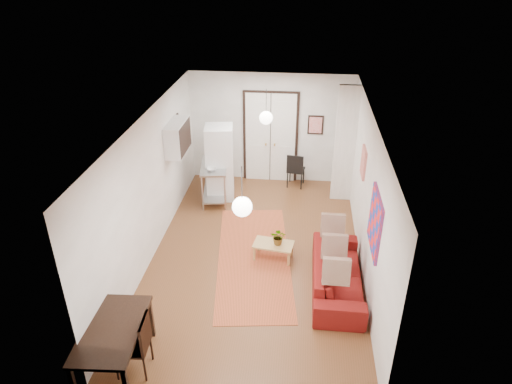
# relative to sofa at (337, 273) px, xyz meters

# --- Properties ---
(floor) EXTENTS (7.00, 7.00, 0.00)m
(floor) POSITION_rel_sofa_xyz_m (-1.59, 0.94, -0.33)
(floor) COLOR brown
(floor) RESTS_ON ground
(ceiling) EXTENTS (4.20, 7.00, 0.02)m
(ceiling) POSITION_rel_sofa_xyz_m (-1.59, 0.94, 2.57)
(ceiling) COLOR silver
(ceiling) RESTS_ON wall_back
(wall_back) EXTENTS (4.20, 0.02, 2.90)m
(wall_back) POSITION_rel_sofa_xyz_m (-1.59, 4.44, 1.12)
(wall_back) COLOR white
(wall_back) RESTS_ON floor
(wall_front) EXTENTS (4.20, 0.02, 2.90)m
(wall_front) POSITION_rel_sofa_xyz_m (-1.59, -2.56, 1.12)
(wall_front) COLOR white
(wall_front) RESTS_ON floor
(wall_left) EXTENTS (0.02, 7.00, 2.90)m
(wall_left) POSITION_rel_sofa_xyz_m (-3.69, 0.94, 1.12)
(wall_left) COLOR white
(wall_left) RESTS_ON floor
(wall_right) EXTENTS (0.02, 7.00, 2.90)m
(wall_right) POSITION_rel_sofa_xyz_m (0.51, 0.94, 1.12)
(wall_right) COLOR white
(wall_right) RESTS_ON floor
(double_doors) EXTENTS (1.44, 0.06, 2.50)m
(double_doors) POSITION_rel_sofa_xyz_m (-1.59, 4.40, 0.87)
(double_doors) COLOR white
(double_doors) RESTS_ON wall_back
(stub_partition) EXTENTS (0.50, 0.10, 2.90)m
(stub_partition) POSITION_rel_sofa_xyz_m (0.26, 3.49, 1.12)
(stub_partition) COLOR white
(stub_partition) RESTS_ON floor
(wall_cabinet) EXTENTS (0.35, 1.00, 0.70)m
(wall_cabinet) POSITION_rel_sofa_xyz_m (-3.51, 2.44, 1.57)
(wall_cabinet) COLOR white
(wall_cabinet) RESTS_ON wall_left
(painting_popart) EXTENTS (0.05, 1.00, 1.00)m
(painting_popart) POSITION_rel_sofa_xyz_m (0.48, -0.31, 1.32)
(painting_popart) COLOR red
(painting_popart) RESTS_ON wall_right
(painting_abstract) EXTENTS (0.05, 0.50, 0.60)m
(painting_abstract) POSITION_rel_sofa_xyz_m (0.48, 1.74, 1.47)
(painting_abstract) COLOR beige
(painting_abstract) RESTS_ON wall_right
(poster_back) EXTENTS (0.40, 0.03, 0.50)m
(poster_back) POSITION_rel_sofa_xyz_m (-0.44, 4.41, 1.27)
(poster_back) COLOR red
(poster_back) RESTS_ON wall_back
(print_left) EXTENTS (0.03, 0.44, 0.54)m
(print_left) POSITION_rel_sofa_xyz_m (-3.66, 2.94, 1.62)
(print_left) COLOR #9E6741
(print_left) RESTS_ON wall_left
(pendant_back) EXTENTS (0.30, 0.30, 0.80)m
(pendant_back) POSITION_rel_sofa_xyz_m (-1.59, 2.94, 1.92)
(pendant_back) COLOR white
(pendant_back) RESTS_ON ceiling
(pendant_front) EXTENTS (0.30, 0.30, 0.80)m
(pendant_front) POSITION_rel_sofa_xyz_m (-1.59, -1.06, 1.92)
(pendant_front) COLOR white
(pendant_front) RESTS_ON ceiling
(kilim_rug) EXTENTS (1.90, 3.97, 0.01)m
(kilim_rug) POSITION_rel_sofa_xyz_m (-1.63, 0.75, -0.33)
(kilim_rug) COLOR #C04E30
(kilim_rug) RESTS_ON floor
(sofa) EXTENTS (2.27, 0.90, 0.66)m
(sofa) POSITION_rel_sofa_xyz_m (0.00, 0.00, 0.00)
(sofa) COLOR maroon
(sofa) RESTS_ON floor
(coffee_table) EXTENTS (0.85, 0.55, 0.35)m
(coffee_table) POSITION_rel_sofa_xyz_m (-1.23, 0.80, -0.03)
(coffee_table) COLOR tan
(coffee_table) RESTS_ON floor
(potted_plant) EXTENTS (0.34, 0.31, 0.34)m
(potted_plant) POSITION_rel_sofa_xyz_m (-1.13, 0.80, 0.19)
(potted_plant) COLOR #2E602B
(potted_plant) RESTS_ON coffee_table
(kitchen_counter) EXTENTS (0.78, 1.30, 0.94)m
(kitchen_counter) POSITION_rel_sofa_xyz_m (-2.87, 3.14, 0.28)
(kitchen_counter) COLOR #A4A7A9
(kitchen_counter) RESTS_ON floor
(bowl) EXTENTS (0.28, 0.28, 0.05)m
(bowl) POSITION_rel_sofa_xyz_m (-2.87, 2.84, 0.64)
(bowl) COLOR beige
(bowl) RESTS_ON kitchen_counter
(soap_bottle) EXTENTS (0.11, 0.11, 0.19)m
(soap_bottle) POSITION_rel_sofa_xyz_m (-2.92, 3.39, 0.71)
(soap_bottle) COLOR teal
(soap_bottle) RESTS_ON kitchen_counter
(fridge) EXTENTS (0.75, 0.75, 1.88)m
(fridge) POSITION_rel_sofa_xyz_m (-2.75, 3.28, 0.61)
(fridge) COLOR white
(fridge) RESTS_ON floor
(dining_table) EXTENTS (0.91, 1.49, 0.80)m
(dining_table) POSITION_rel_sofa_xyz_m (-3.34, -2.21, 0.38)
(dining_table) COLOR black
(dining_table) RESTS_ON floor
(dining_chair_near) EXTENTS (0.50, 0.68, 0.99)m
(dining_chair_near) POSITION_rel_sofa_xyz_m (-3.08, -2.11, 0.24)
(dining_chair_near) COLOR #391F12
(dining_chair_near) RESTS_ON floor
(dining_chair_far) EXTENTS (0.50, 0.68, 0.99)m
(dining_chair_far) POSITION_rel_sofa_xyz_m (-3.08, -2.11, 0.24)
(dining_chair_far) COLOR #391F12
(dining_chair_far) RESTS_ON floor
(black_side_chair) EXTENTS (0.49, 0.49, 0.94)m
(black_side_chair) POSITION_rel_sofa_xyz_m (-0.88, 4.18, 0.22)
(black_side_chair) COLOR black
(black_side_chair) RESTS_ON floor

